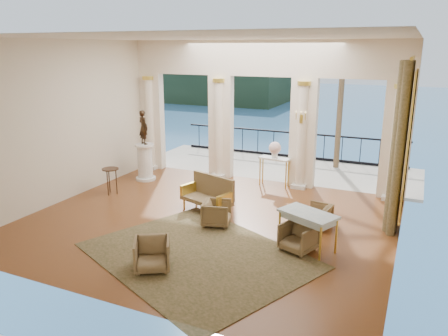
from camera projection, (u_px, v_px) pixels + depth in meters
The scene contains 23 objects.
floor at pixel (208, 221), 11.11m from camera, with size 9.00×9.00×0.00m, color #4E2613.
room_walls at pixel (183, 115), 9.36m from camera, with size 9.00×9.00×9.00m.
arcade at pixel (261, 103), 13.77m from camera, with size 9.00×0.56×4.50m.
terrace at pixel (277, 168), 16.21m from camera, with size 10.00×3.60×0.10m, color #A9A18F.
balustrade at pixel (290, 147), 17.49m from camera, with size 9.00×0.06×1.03m.
palm_tree at pixel (344, 53), 15.01m from camera, with size 2.00×2.00×4.50m.
headland at pixel (230, 85), 85.27m from camera, with size 22.00×18.00×6.00m, color black.
sea at pixel (387, 118), 65.35m from camera, with size 160.00×160.00×0.00m, color #295390.
curtain at pixel (400, 148), 10.18m from camera, with size 0.33×1.40×4.09m.
window_frame at pixel (409, 145), 10.08m from camera, with size 0.04×1.60×3.40m, color #E1C04A.
wall_sconce at pixel (301, 118), 13.03m from camera, with size 0.30×0.11×0.33m.
rug at pixel (197, 255), 9.27m from camera, with size 4.50×3.50×0.02m, color #303719.
armchair_a at pixel (152, 253), 8.63m from camera, with size 0.69×0.64×0.71m, color #423619.
armchair_b at pixel (298, 236), 9.43m from camera, with size 0.67×0.62×0.68m, color #423619.
armchair_c at pixel (317, 215), 10.70m from camera, with size 0.61×0.57×0.63m, color #423619.
armchair_d at pixel (217, 212), 10.80m from camera, with size 0.66×0.62×0.68m, color #423619.
settee at pixel (209, 194), 11.69m from camera, with size 1.58×1.04×0.97m.
game_table at pixel (308, 216), 9.42m from camera, with size 1.39×1.11×0.84m.
pedestal at pixel (145, 163), 14.45m from camera, with size 0.66×0.66×1.22m.
statue at pixel (143, 127), 14.13m from camera, with size 0.40×0.27×1.11m, color black.
console_table at pixel (274, 162), 13.78m from camera, with size 1.01×0.51×0.92m.
urn at pixel (275, 149), 13.66m from camera, with size 0.38×0.38×0.51m.
side_table at pixel (110, 172), 13.00m from camera, with size 0.49×0.49×0.80m.
Camera 1 is at (4.66, -9.24, 4.29)m, focal length 35.00 mm.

